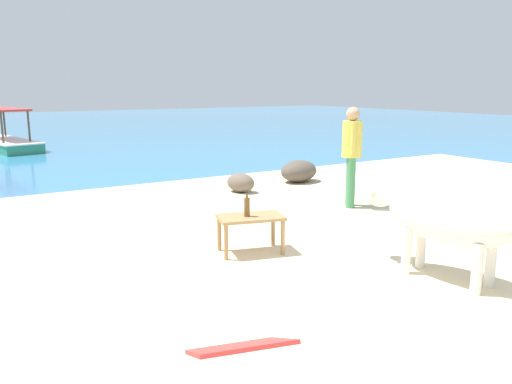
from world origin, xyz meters
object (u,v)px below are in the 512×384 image
person_standing (352,149)px  boat_green (5,141)px  low_bench_table (251,222)px  bottle (247,207)px  cow (446,217)px

person_standing → boat_green: person_standing is taller
low_bench_table → bottle: bottle is taller
cow → boat_green: bearing=-0.2°
low_bench_table → boat_green: size_ratio=0.22×
bottle → person_standing: person_standing is taller
low_bench_table → person_standing: 2.94m
low_bench_table → bottle: size_ratio=2.86×
bottle → boat_green: bearing=95.5°
bottle → low_bench_table: bearing=3.1°
cow → boat_green: (-2.54, 14.67, -0.40)m
cow → low_bench_table: (-1.24, 1.75, -0.28)m
person_standing → bottle: bearing=62.3°
bottle → boat_green: size_ratio=0.08×
bottle → boat_green: 12.98m
cow → low_bench_table: bearing=25.2°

